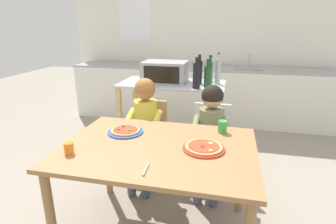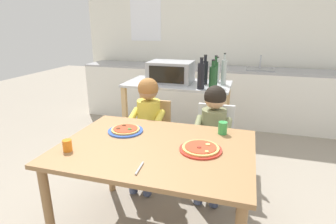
# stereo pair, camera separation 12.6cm
# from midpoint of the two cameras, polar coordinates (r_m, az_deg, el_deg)

# --- Properties ---
(ground_plane) EXTENTS (12.19, 12.19, 0.00)m
(ground_plane) POSITION_cam_midpoint_polar(r_m,az_deg,el_deg) (3.27, 2.55, -10.02)
(ground_plane) COLOR gray
(back_wall_tiled) EXTENTS (4.66, 0.13, 2.70)m
(back_wall_tiled) POSITION_cam_midpoint_polar(r_m,az_deg,el_deg) (4.76, 7.06, 15.72)
(back_wall_tiled) COLOR white
(back_wall_tiled) RESTS_ON ground
(kitchen_counter) EXTENTS (4.19, 0.60, 1.08)m
(kitchen_counter) POSITION_cam_midpoint_polar(r_m,az_deg,el_deg) (4.49, 6.11, 3.85)
(kitchen_counter) COLOR silver
(kitchen_counter) RESTS_ON ground
(kitchen_island_cart) EXTENTS (1.16, 0.60, 0.91)m
(kitchen_island_cart) POSITION_cam_midpoint_polar(r_m,az_deg,el_deg) (3.12, -0.29, 0.80)
(kitchen_island_cart) COLOR #B7BABF
(kitchen_island_cart) RESTS_ON ground
(toaster_oven) EXTENTS (0.48, 0.36, 0.23)m
(toaster_oven) POSITION_cam_midpoint_polar(r_m,az_deg,el_deg) (3.04, -1.81, 8.41)
(toaster_oven) COLOR #999BA0
(toaster_oven) RESTS_ON kitchen_island_cart
(bottle_clear_vinegar) EXTENTS (0.07, 0.07, 0.28)m
(bottle_clear_vinegar) POSITION_cam_midpoint_polar(r_m,az_deg,el_deg) (3.14, 7.73, 8.55)
(bottle_clear_vinegar) COLOR #ADB7B2
(bottle_clear_vinegar) RESTS_ON kitchen_island_cart
(bottle_dark_olive_oil) EXTENTS (0.05, 0.05, 0.32)m
(bottle_dark_olive_oil) POSITION_cam_midpoint_polar(r_m,az_deg,el_deg) (2.91, 7.56, 8.19)
(bottle_dark_olive_oil) COLOR #1E4723
(bottle_dark_olive_oil) RESTS_ON kitchen_island_cart
(bottle_squat_spirits) EXTENTS (0.07, 0.07, 0.32)m
(bottle_squat_spirits) POSITION_cam_midpoint_polar(r_m,az_deg,el_deg) (2.75, 4.71, 7.76)
(bottle_squat_spirits) COLOR black
(bottle_squat_spirits) RESTS_ON kitchen_island_cart
(bottle_slim_sauce) EXTENTS (0.07, 0.07, 0.32)m
(bottle_slim_sauce) POSITION_cam_midpoint_polar(r_m,az_deg,el_deg) (2.98, 5.38, 8.50)
(bottle_slim_sauce) COLOR black
(bottle_slim_sauce) RESTS_ON kitchen_island_cart
(bottle_tall_green_wine) EXTENTS (0.06, 0.06, 0.34)m
(bottle_tall_green_wine) POSITION_cam_midpoint_polar(r_m,az_deg,el_deg) (2.98, 9.27, 8.45)
(bottle_tall_green_wine) COLOR #ADB7B2
(bottle_tall_green_wine) RESTS_ON kitchen_island_cart
(bottle_brown_beer) EXTENTS (0.07, 0.07, 0.29)m
(bottle_brown_beer) POSITION_cam_midpoint_polar(r_m,az_deg,el_deg) (2.81, 7.09, 7.53)
(bottle_brown_beer) COLOR #1E4723
(bottle_brown_beer) RESTS_ON kitchen_island_cart
(dining_table) EXTENTS (1.32, 0.96, 0.74)m
(dining_table) POSITION_cam_midpoint_polar(r_m,az_deg,el_deg) (1.92, -3.94, -9.71)
(dining_table) COLOR olive
(dining_table) RESTS_ON ground
(dining_chair_left) EXTENTS (0.36, 0.36, 0.81)m
(dining_chair_left) POSITION_cam_midpoint_polar(r_m,az_deg,el_deg) (2.72, -5.54, -4.94)
(dining_chair_left) COLOR tan
(dining_chair_left) RESTS_ON ground
(dining_chair_right) EXTENTS (0.36, 0.36, 0.81)m
(dining_chair_right) POSITION_cam_midpoint_polar(r_m,az_deg,el_deg) (2.62, 7.58, -5.98)
(dining_chair_right) COLOR silver
(dining_chair_right) RESTS_ON ground
(child_in_yellow_shirt) EXTENTS (0.32, 0.42, 1.05)m
(child_in_yellow_shirt) POSITION_cam_midpoint_polar(r_m,az_deg,el_deg) (2.55, -6.51, -1.82)
(child_in_yellow_shirt) COLOR #424C6B
(child_in_yellow_shirt) RESTS_ON ground
(child_in_olive_shirt) EXTENTS (0.32, 0.42, 1.02)m
(child_in_olive_shirt) POSITION_cam_midpoint_polar(r_m,az_deg,el_deg) (2.44, 7.48, -3.18)
(child_in_olive_shirt) COLOR #424C6B
(child_in_olive_shirt) RESTS_ON ground
(pizza_plate_blue_rimmed) EXTENTS (0.27, 0.27, 0.03)m
(pizza_plate_blue_rimmed) POSITION_cam_midpoint_polar(r_m,az_deg,el_deg) (2.13, -10.64, -3.99)
(pizza_plate_blue_rimmed) COLOR #3356B7
(pizza_plate_blue_rimmed) RESTS_ON dining_table
(pizza_plate_red_rimmed) EXTENTS (0.28, 0.28, 0.03)m
(pizza_plate_red_rimmed) POSITION_cam_midpoint_polar(r_m,az_deg,el_deg) (1.83, 5.57, -7.51)
(pizza_plate_red_rimmed) COLOR red
(pizza_plate_red_rimmed) RESTS_ON dining_table
(drinking_cup_orange) EXTENTS (0.06, 0.06, 0.08)m
(drinking_cup_orange) POSITION_cam_midpoint_polar(r_m,az_deg,el_deg) (1.89, -21.98, -7.11)
(drinking_cup_orange) COLOR orange
(drinking_cup_orange) RESTS_ON dining_table
(drinking_cup_green) EXTENTS (0.07, 0.07, 0.10)m
(drinking_cup_green) POSITION_cam_midpoint_polar(r_m,az_deg,el_deg) (2.11, 9.74, -3.09)
(drinking_cup_green) COLOR green
(drinking_cup_green) RESTS_ON dining_table
(serving_spoon) EXTENTS (0.02, 0.14, 0.01)m
(serving_spoon) POSITION_cam_midpoint_polar(r_m,az_deg,el_deg) (1.60, -6.96, -11.86)
(serving_spoon) COLOR #B7BABF
(serving_spoon) RESTS_ON dining_table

